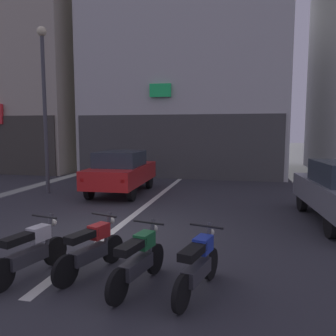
% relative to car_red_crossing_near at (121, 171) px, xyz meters
% --- Properties ---
extents(ground_plane, '(120.00, 120.00, 0.00)m').
position_rel_car_red_crossing_near_xyz_m(ground_plane, '(1.50, -5.09, -0.89)').
color(ground_plane, '#333338').
extents(lane_centre_line, '(0.20, 18.00, 0.01)m').
position_rel_car_red_crossing_near_xyz_m(lane_centre_line, '(1.50, 0.91, -0.88)').
color(lane_centre_line, silver).
rests_on(lane_centre_line, ground).
extents(building_corner_left, '(8.46, 9.36, 11.62)m').
position_rel_car_red_crossing_near_xyz_m(building_corner_left, '(-9.19, 8.53, 4.91)').
color(building_corner_left, '#B2A893').
rests_on(building_corner_left, ground).
extents(car_red_crossing_near, '(1.91, 4.16, 1.64)m').
position_rel_car_red_crossing_near_xyz_m(car_red_crossing_near, '(0.00, 0.00, 0.00)').
color(car_red_crossing_near, black).
rests_on(car_red_crossing_near, ground).
extents(street_lamp, '(0.36, 0.36, 6.26)m').
position_rel_car_red_crossing_near_xyz_m(street_lamp, '(-2.86, -0.49, 2.96)').
color(street_lamp, '#47474C').
rests_on(street_lamp, ground).
extents(motorcycle_white_row_leftmost, '(0.57, 1.64, 0.98)m').
position_rel_car_red_crossing_near_xyz_m(motorcycle_white_row_leftmost, '(1.13, -7.36, -0.43)').
color(motorcycle_white_row_leftmost, black).
rests_on(motorcycle_white_row_leftmost, ground).
extents(motorcycle_red_row_left_mid, '(0.66, 1.61, 0.98)m').
position_rel_car_red_crossing_near_xyz_m(motorcycle_red_row_left_mid, '(2.06, -7.02, -0.43)').
color(motorcycle_red_row_left_mid, black).
rests_on(motorcycle_red_row_left_mid, ground).
extents(motorcycle_green_row_centre, '(0.57, 1.64, 0.98)m').
position_rel_car_red_crossing_near_xyz_m(motorcycle_green_row_centre, '(2.99, -7.32, -0.43)').
color(motorcycle_green_row_centre, black).
rests_on(motorcycle_green_row_centre, ground).
extents(motorcycle_blue_row_right_mid, '(0.60, 1.63, 0.98)m').
position_rel_car_red_crossing_near_xyz_m(motorcycle_blue_row_right_mid, '(3.92, -7.32, -0.43)').
color(motorcycle_blue_row_right_mid, black).
rests_on(motorcycle_blue_row_right_mid, ground).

